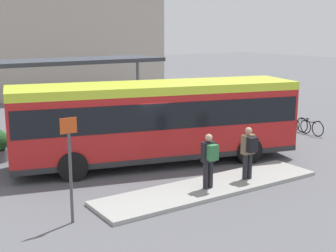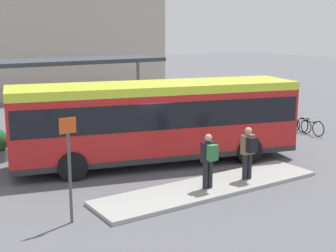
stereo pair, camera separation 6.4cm
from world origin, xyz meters
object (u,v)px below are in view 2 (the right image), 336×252
(bicycle_white, at_px, (299,125))
(bicycle_green, at_px, (287,123))
(city_bus, at_px, (156,117))
(potted_planter_far_side, at_px, (37,141))
(platform_sign, at_px, (69,165))
(pedestrian_waiting, at_px, (249,150))
(pedestrian_companion, at_px, (209,158))
(bicycle_black, at_px, (310,127))

(bicycle_white, distance_m, bicycle_green, 0.70)
(city_bus, height_order, potted_planter_far_side, city_bus)
(potted_planter_far_side, height_order, platform_sign, platform_sign)
(city_bus, height_order, platform_sign, city_bus)
(platform_sign, bearing_deg, pedestrian_waiting, -1.24)
(pedestrian_companion, xyz_separation_m, bicycle_white, (9.08, 4.38, -0.75))
(pedestrian_waiting, height_order, potted_planter_far_side, pedestrian_waiting)
(bicycle_white, bearing_deg, bicycle_black, -175.84)
(city_bus, height_order, pedestrian_waiting, city_bus)
(city_bus, relative_size, platform_sign, 3.88)
(pedestrian_waiting, distance_m, potted_planter_far_side, 8.25)
(platform_sign, bearing_deg, bicycle_white, 17.42)
(bicycle_white, bearing_deg, city_bus, 100.72)
(pedestrian_companion, relative_size, bicycle_green, 1.13)
(pedestrian_waiting, height_order, bicycle_white, pedestrian_waiting)
(city_bus, relative_size, pedestrian_waiting, 6.23)
(city_bus, relative_size, potted_planter_far_side, 8.16)
(bicycle_white, distance_m, platform_sign, 14.21)
(bicycle_black, bearing_deg, platform_sign, -70.53)
(pedestrian_waiting, bearing_deg, platform_sign, 93.10)
(bicycle_green, bearing_deg, potted_planter_far_side, 74.95)
(pedestrian_waiting, relative_size, bicycle_black, 0.99)
(pedestrian_companion, relative_size, bicycle_black, 0.98)
(bicycle_green, relative_size, platform_sign, 0.55)
(bicycle_white, height_order, platform_sign, platform_sign)
(pedestrian_waiting, height_order, bicycle_green, pedestrian_waiting)
(pedestrian_companion, distance_m, bicycle_black, 9.81)
(city_bus, xyz_separation_m, pedestrian_companion, (-0.38, -3.65, -0.66))
(pedestrian_waiting, xyz_separation_m, platform_sign, (-6.07, 0.13, 0.44))
(pedestrian_waiting, xyz_separation_m, bicycle_green, (7.32, 5.07, -0.78))
(bicycle_white, bearing_deg, platform_sign, 113.37)
(bicycle_black, relative_size, platform_sign, 0.63)
(city_bus, bearing_deg, bicycle_black, 15.09)
(city_bus, relative_size, bicycle_black, 6.20)
(pedestrian_companion, xyz_separation_m, bicycle_black, (9.06, 3.68, -0.73))
(bicycle_black, bearing_deg, pedestrian_companion, -63.15)
(bicycle_green, bearing_deg, pedestrian_waiting, 117.13)
(city_bus, bearing_deg, platform_sign, -128.95)
(city_bus, bearing_deg, pedestrian_waiting, -56.01)
(bicycle_white, xyz_separation_m, bicycle_green, (-0.12, 0.69, -0.02))
(pedestrian_waiting, distance_m, bicycle_black, 8.31)
(city_bus, height_order, pedestrian_companion, city_bus)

